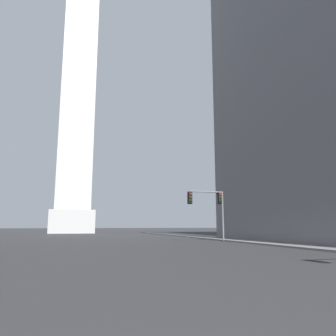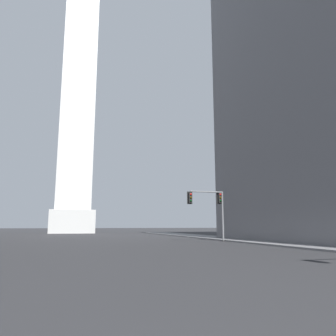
% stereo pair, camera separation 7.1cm
% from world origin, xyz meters
% --- Properties ---
extents(sidewalk_right, '(5.00, 89.33, 0.15)m').
position_xyz_m(sidewalk_right, '(17.85, 26.80, 0.07)').
color(sidewalk_right, slate).
rests_on(sidewalk_right, ground_plane).
extents(obelisk, '(9.35, 9.35, 69.03)m').
position_xyz_m(obelisk, '(0.00, 74.44, 33.28)').
color(obelisk, silver).
rests_on(obelisk, ground_plane).
extents(traffic_light_mid_right, '(4.17, 0.50, 5.31)m').
position_xyz_m(traffic_light_mid_right, '(13.78, 31.14, 4.02)').
color(traffic_light_mid_right, slate).
rests_on(traffic_light_mid_right, ground_plane).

